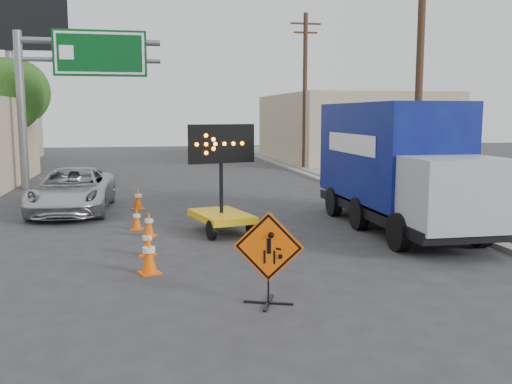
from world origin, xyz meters
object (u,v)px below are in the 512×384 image
object	(u,v)px
arrow_board	(221,209)
pickup_truck	(73,190)
box_truck	(396,172)
construction_sign	(269,255)

from	to	relation	value
arrow_board	pickup_truck	world-z (taller)	arrow_board
arrow_board	box_truck	xyz separation A→B (m)	(4.97, -0.36, 0.96)
box_truck	construction_sign	bearing A→B (deg)	-130.67
pickup_truck	box_truck	bearing A→B (deg)	-24.37
construction_sign	box_truck	bearing A→B (deg)	69.96
construction_sign	arrow_board	distance (m)	6.07
box_truck	arrow_board	bearing A→B (deg)	176.42
construction_sign	pickup_truck	bearing A→B (deg)	133.99
arrow_board	box_truck	size ratio (longest dim) A/B	0.40
construction_sign	arrow_board	world-z (taller)	arrow_board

